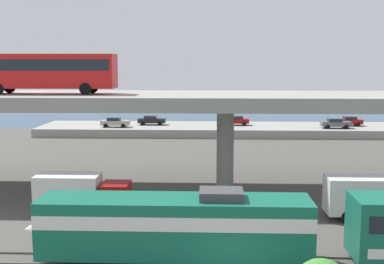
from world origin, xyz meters
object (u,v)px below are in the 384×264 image
at_px(parked_car_1, 152,120).
at_px(parked_car_4, 115,122).
at_px(parked_car_0, 336,123).
at_px(train_locomotive, 161,224).
at_px(transit_bus_on_overpass, 46,70).
at_px(service_truck_east, 371,197).
at_px(parked_car_2, 349,121).
at_px(parked_car_3, 236,120).
at_px(service_truck_west, 80,194).

bearing_deg(parked_car_1, parked_car_4, -150.19).
xyz_separation_m(parked_car_0, parked_car_4, (-33.90, 0.09, -0.00)).
distance_m(train_locomotive, parked_car_1, 52.00).
relative_size(transit_bus_on_overpass, service_truck_east, 1.76).
distance_m(transit_bus_on_overpass, parked_car_2, 51.69).
bearing_deg(parked_car_2, service_truck_east, 76.54).
xyz_separation_m(parked_car_0, parked_car_1, (-28.57, 3.14, -0.00)).
bearing_deg(service_truck_east, parked_car_2, 76.54).
xyz_separation_m(parked_car_0, parked_car_3, (-14.99, 3.22, -0.00)).
bearing_deg(parked_car_3, service_truck_west, 72.67).
bearing_deg(parked_car_3, service_truck_east, 99.72).
height_order(service_truck_west, service_truck_east, same).
xyz_separation_m(transit_bus_on_overpass, service_truck_east, (25.66, -7.28, -8.89)).
relative_size(transit_bus_on_overpass, parked_car_0, 2.67).
distance_m(parked_car_2, parked_car_4, 36.86).
bearing_deg(service_truck_east, parked_car_3, 99.72).
relative_size(service_truck_east, parked_car_1, 1.55).
xyz_separation_m(transit_bus_on_overpass, service_truck_west, (4.67, -7.28, -8.89)).
distance_m(train_locomotive, parked_car_2, 57.12).
bearing_deg(parked_car_3, parked_car_2, 179.80).
relative_size(service_truck_west, service_truck_east, 1.00).
height_order(service_truck_west, parked_car_4, service_truck_west).
height_order(service_truck_east, parked_car_1, service_truck_east).
xyz_separation_m(parked_car_2, parked_car_4, (-36.73, -3.07, -0.00)).
distance_m(transit_bus_on_overpass, parked_car_4, 34.08).
xyz_separation_m(train_locomotive, service_truck_east, (14.19, 8.21, -0.56)).
distance_m(service_truck_east, parked_car_4, 48.14).
xyz_separation_m(parked_car_1, parked_car_4, (-5.33, -3.05, -0.00)).
bearing_deg(transit_bus_on_overpass, train_locomotive, -53.48).
bearing_deg(parked_car_1, parked_car_3, 0.33).
bearing_deg(service_truck_west, parked_car_2, 54.12).
xyz_separation_m(parked_car_3, parked_car_4, (-18.91, -3.13, 0.00)).
bearing_deg(service_truck_west, service_truck_east, 0.00).
xyz_separation_m(parked_car_2, parked_car_3, (-17.82, 0.06, -0.00)).
height_order(train_locomotive, parked_car_2, train_locomotive).
bearing_deg(transit_bus_on_overpass, parked_car_2, 45.03).
height_order(service_truck_west, parked_car_2, service_truck_west).
bearing_deg(parked_car_0, parked_car_4, 179.85).
distance_m(service_truck_west, parked_car_3, 45.48).
height_order(transit_bus_on_overpass, service_truck_east, transit_bus_on_overpass).
height_order(parked_car_1, parked_car_3, same).
bearing_deg(service_truck_west, parked_car_1, 90.05).
bearing_deg(parked_car_4, train_locomotive, -75.92).
height_order(service_truck_east, parked_car_2, service_truck_east).
relative_size(service_truck_west, parked_car_1, 1.55).
relative_size(parked_car_0, parked_car_4, 1.03).
bearing_deg(service_truck_east, train_locomotive, -149.95).
bearing_deg(parked_car_1, parked_car_2, 0.03).
bearing_deg(parked_car_2, service_truck_west, 54.12).
xyz_separation_m(train_locomotive, service_truck_west, (-6.79, 8.21, -0.56)).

